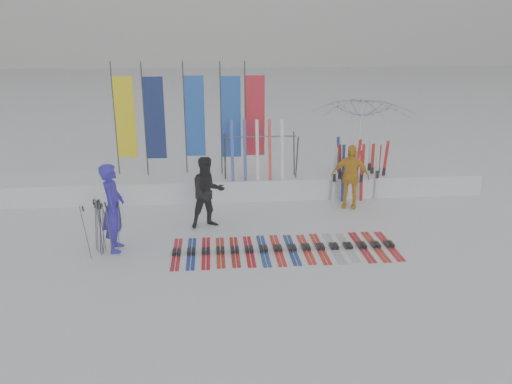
{
  "coord_description": "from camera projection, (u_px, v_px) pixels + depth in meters",
  "views": [
    {
      "loc": [
        -0.8,
        -9.43,
        4.55
      ],
      "look_at": [
        0.2,
        1.6,
        1.0
      ],
      "focal_mm": 35.0,
      "sensor_mm": 36.0,
      "label": 1
    }
  ],
  "objects": [
    {
      "name": "ski_row",
      "position": [
        285.0,
        249.0,
        10.93
      ],
      "size": [
        4.87,
        1.68,
        0.07
      ],
      "color": "#B50E1B",
      "rests_on": "ground"
    },
    {
      "name": "tent_canopy",
      "position": [
        361.0,
        141.0,
        15.21
      ],
      "size": [
        3.64,
        3.68,
        2.78
      ],
      "primitive_type": "imported",
      "rotation": [
        0.0,
        0.0,
        0.22
      ],
      "color": "white",
      "rests_on": "ground"
    },
    {
      "name": "pole_cluster",
      "position": [
        102.0,
        228.0,
        10.61
      ],
      "size": [
        0.75,
        0.65,
        1.23
      ],
      "color": "#595B60",
      "rests_on": "ground"
    },
    {
      "name": "feather_flags",
      "position": [
        191.0,
        117.0,
        14.19
      ],
      "size": [
        4.28,
        0.26,
        3.2
      ],
      "color": "#383A3F",
      "rests_on": "ground"
    },
    {
      "name": "person_yellow",
      "position": [
        350.0,
        176.0,
        13.39
      ],
      "size": [
        1.1,
        0.74,
        1.73
      ],
      "primitive_type": "imported",
      "rotation": [
        0.0,
        0.0,
        -0.34
      ],
      "color": "orange",
      "rests_on": "ground"
    },
    {
      "name": "upright_skis",
      "position": [
        358.0,
        169.0,
        14.36
      ],
      "size": [
        1.64,
        1.04,
        1.7
      ],
      "color": "silver",
      "rests_on": "ground"
    },
    {
      "name": "person_black",
      "position": [
        208.0,
        192.0,
        12.0
      ],
      "size": [
        1.01,
        0.89,
        1.75
      ],
      "primitive_type": "imported",
      "rotation": [
        0.0,
        0.0,
        0.31
      ],
      "color": "black",
      "rests_on": "ground"
    },
    {
      "name": "ground",
      "position": [
        253.0,
        261.0,
        10.41
      ],
      "size": [
        120.0,
        120.0,
        0.0
      ],
      "primitive_type": "plane",
      "color": "white",
      "rests_on": "ground"
    },
    {
      "name": "snow_bank",
      "position": [
        240.0,
        184.0,
        14.68
      ],
      "size": [
        14.0,
        1.6,
        0.6
      ],
      "primitive_type": "cube",
      "color": "white",
      "rests_on": "ground"
    },
    {
      "name": "ski_rack",
      "position": [
        260.0,
        151.0,
        14.02
      ],
      "size": [
        2.04,
        0.8,
        1.23
      ],
      "color": "#383A3F",
      "rests_on": "ground"
    },
    {
      "name": "person_blue",
      "position": [
        113.0,
        208.0,
        10.68
      ],
      "size": [
        0.49,
        0.72,
        1.94
      ],
      "primitive_type": "imported",
      "rotation": [
        0.0,
        0.0,
        1.61
      ],
      "color": "#271EB4",
      "rests_on": "ground"
    }
  ]
}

